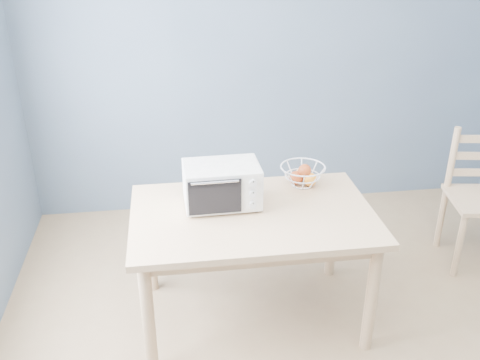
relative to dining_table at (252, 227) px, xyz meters
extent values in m
cube|color=slate|center=(0.43, 1.52, 0.65)|extent=(4.00, 0.01, 2.60)
cube|color=#E3B888|center=(0.00, 0.00, 0.08)|extent=(1.40, 0.90, 0.04)
cylinder|color=#E3B888|center=(-0.62, -0.37, -0.29)|extent=(0.07, 0.07, 0.71)
cylinder|color=#E3B888|center=(0.62, -0.37, -0.29)|extent=(0.07, 0.07, 0.71)
cylinder|color=#E3B888|center=(-0.62, 0.37, -0.29)|extent=(0.07, 0.07, 0.71)
cylinder|color=#E3B888|center=(0.62, 0.37, -0.29)|extent=(0.07, 0.07, 0.71)
cube|color=white|center=(-0.16, 0.11, 0.24)|extent=(0.44, 0.30, 0.24)
cube|color=black|center=(-0.22, 0.11, 0.23)|extent=(0.29, 0.26, 0.19)
cube|color=black|center=(-0.22, -0.04, 0.23)|extent=(0.30, 0.02, 0.20)
cylinder|color=silver|center=(-0.22, -0.06, 0.33)|extent=(0.26, 0.02, 0.01)
cube|color=white|center=(-0.01, -0.03, 0.24)|extent=(0.12, 0.01, 0.22)
cylinder|color=black|center=(-0.35, 0.00, 0.11)|extent=(0.02, 0.02, 0.01)
cylinder|color=black|center=(0.02, 0.01, 0.11)|extent=(0.02, 0.02, 0.01)
cylinder|color=black|center=(-0.35, 0.22, 0.11)|extent=(0.02, 0.02, 0.01)
cylinder|color=black|center=(0.02, 0.23, 0.11)|extent=(0.02, 0.02, 0.01)
cylinder|color=silver|center=(-0.01, -0.04, 0.31)|extent=(0.04, 0.02, 0.04)
cylinder|color=silver|center=(-0.01, -0.04, 0.24)|extent=(0.04, 0.02, 0.04)
cylinder|color=silver|center=(-0.01, -0.04, 0.17)|extent=(0.04, 0.02, 0.04)
torus|color=white|center=(0.37, 0.30, 0.23)|extent=(0.33, 0.33, 0.01)
torus|color=white|center=(0.37, 0.30, 0.17)|extent=(0.26, 0.26, 0.01)
torus|color=white|center=(0.37, 0.30, 0.11)|extent=(0.16, 0.16, 0.01)
sphere|color=red|center=(0.33, 0.31, 0.15)|extent=(0.09, 0.09, 0.09)
sphere|color=orange|center=(0.41, 0.28, 0.15)|extent=(0.09, 0.09, 0.09)
sphere|color=tan|center=(0.37, 0.36, 0.15)|extent=(0.08, 0.08, 0.08)
sphere|color=red|center=(0.38, 0.29, 0.21)|extent=(0.08, 0.08, 0.08)
cylinder|color=#E3B888|center=(1.48, 0.22, -0.41)|extent=(0.05, 0.05, 0.49)
cylinder|color=#E3B888|center=(1.55, 0.60, -0.41)|extent=(0.05, 0.05, 0.49)
cylinder|color=#E3B888|center=(1.55, 0.60, 0.08)|extent=(0.05, 0.05, 0.49)
cube|color=#E3B888|center=(1.74, 0.57, -0.02)|extent=(0.39, 0.08, 0.05)
cube|color=#E3B888|center=(1.74, 0.57, 0.11)|extent=(0.39, 0.08, 0.05)
camera|label=1|loc=(-0.45, -2.65, 1.61)|focal=40.00mm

